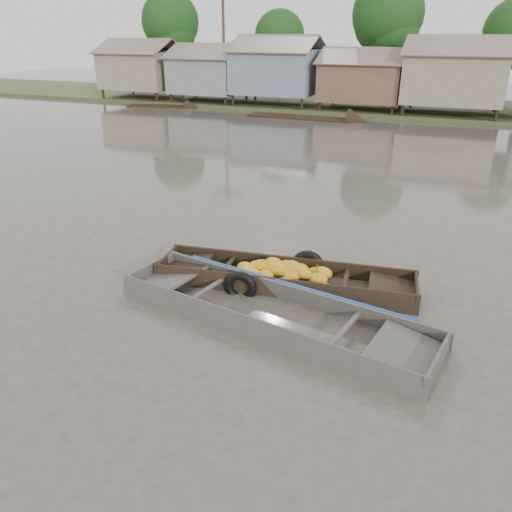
% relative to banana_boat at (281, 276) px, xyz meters
% --- Properties ---
extents(ground, '(120.00, 120.00, 0.00)m').
position_rel_banana_boat_xyz_m(ground, '(-0.18, -0.86, -0.19)').
color(ground, '#474036').
rests_on(ground, ground).
extents(riverbank, '(120.00, 12.47, 10.22)m').
position_rel_banana_boat_xyz_m(riverbank, '(2.85, 31.00, 2.88)').
color(riverbank, '#384723').
rests_on(riverbank, ground).
extents(banana_boat, '(6.34, 2.29, 0.88)m').
position_rel_banana_boat_xyz_m(banana_boat, '(0.00, 0.00, 0.00)').
color(banana_boat, black).
rests_on(banana_boat, ground).
extents(viewer_boat, '(7.24, 3.06, 0.57)m').
position_rel_banana_boat_xyz_m(viewer_boat, '(0.39, -1.57, -0.14)').
color(viewer_boat, '#3F3935').
rests_on(viewer_boat, ground).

